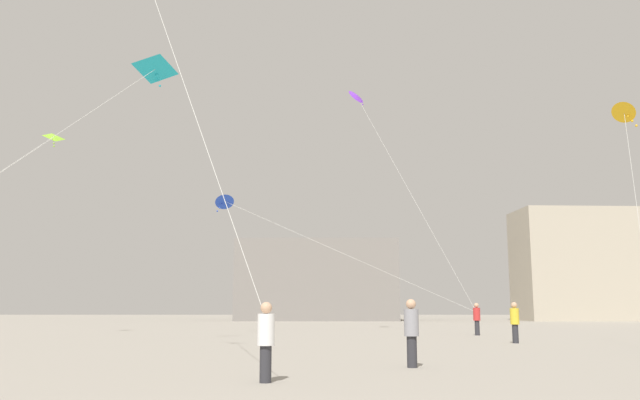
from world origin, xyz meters
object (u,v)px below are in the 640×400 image
(person_in_yellow, at_px, (515,321))
(kite_cobalt_diamond, at_px, (227,202))
(building_left_hall, at_px, (318,282))
(person_in_white, at_px, (266,338))
(kite_lime_delta, at_px, (46,143))
(building_centre_hall, at_px, (605,265))
(kite_violet_diamond, at_px, (358,98))
(person_in_red, at_px, (477,318))
(kite_cyan_delta, at_px, (151,72))
(kite_amber_diamond, at_px, (624,114))
(person_in_grey, at_px, (411,330))

(person_in_yellow, xyz_separation_m, kite_cobalt_diamond, (-14.42, 9.40, 6.87))
(kite_cobalt_diamond, distance_m, building_left_hall, 48.93)
(person_in_white, distance_m, kite_cobalt_diamond, 26.52)
(person_in_white, relative_size, kite_lime_delta, 0.08)
(kite_lime_delta, height_order, building_centre_hall, building_centre_hall)
(person_in_yellow, distance_m, kite_violet_diamond, 20.48)
(person_in_red, height_order, building_left_hall, building_left_hall)
(person_in_yellow, distance_m, kite_cobalt_diamond, 18.54)
(person_in_red, xyz_separation_m, kite_cyan_delta, (-16.36, -10.77, 10.81))
(building_left_hall, xyz_separation_m, building_centre_hall, (36.00, -5.12, 1.89))
(kite_violet_diamond, bearing_deg, person_in_white, -96.69)
(person_in_red, relative_size, building_centre_hall, 0.08)
(kite_violet_diamond, height_order, building_left_hall, kite_violet_diamond)
(building_centre_hall, bearing_deg, person_in_yellow, -116.47)
(kite_amber_diamond, bearing_deg, building_left_hall, 102.34)
(person_in_red, distance_m, building_centre_hall, 51.79)
(kite_violet_diamond, xyz_separation_m, kite_cobalt_diamond, (-8.14, -3.51, -7.72))
(person_in_white, xyz_separation_m, kite_amber_diamond, (13.49, 12.03, 8.49))
(person_in_yellow, distance_m, building_left_hall, 58.95)
(kite_violet_diamond, xyz_separation_m, kite_lime_delta, (-18.10, -6.45, -4.71))
(person_in_yellow, relative_size, kite_cyan_delta, 0.16)
(person_in_grey, height_order, kite_cyan_delta, kite_cyan_delta)
(person_in_grey, bearing_deg, kite_violet_diamond, 87.86)
(kite_cobalt_diamond, height_order, building_left_hall, building_left_hall)
(kite_lime_delta, relative_size, building_centre_hall, 0.95)
(kite_cyan_delta, relative_size, building_left_hall, 0.58)
(person_in_yellow, distance_m, kite_amber_diamond, 9.97)
(person_in_grey, bearing_deg, kite_amber_diamond, 37.83)
(person_in_grey, distance_m, kite_cobalt_diamond, 24.13)
(person_in_white, bearing_deg, kite_cyan_delta, 136.47)
(person_in_grey, relative_size, kite_cobalt_diamond, 0.11)
(kite_amber_diamond, height_order, kite_cyan_delta, kite_cyan_delta)
(kite_violet_diamond, xyz_separation_m, building_left_hall, (-3.38, 45.10, -10.62))
(kite_cobalt_diamond, xyz_separation_m, building_left_hall, (4.77, 48.61, -2.90))
(building_left_hall, bearing_deg, kite_violet_diamond, -85.72)
(person_in_yellow, height_order, kite_cobalt_diamond, kite_cobalt_diamond)
(kite_lime_delta, distance_m, building_centre_hall, 68.88)
(person_in_red, height_order, kite_cyan_delta, kite_cyan_delta)
(kite_cyan_delta, bearing_deg, building_centre_hall, 52.38)
(kite_cyan_delta, bearing_deg, person_in_grey, -44.87)
(person_in_red, bearing_deg, kite_cyan_delta, 146.03)
(person_in_red, height_order, kite_violet_diamond, kite_violet_diamond)
(person_in_yellow, height_order, kite_cyan_delta, kite_cyan_delta)
(kite_cobalt_diamond, bearing_deg, building_left_hall, 84.40)
(building_centre_hall, bearing_deg, kite_cobalt_diamond, -133.15)
(kite_violet_diamond, height_order, kite_amber_diamond, kite_violet_diamond)
(kite_amber_diamond, height_order, building_centre_hall, building_centre_hall)
(kite_violet_diamond, distance_m, kite_cyan_delta, 18.45)
(person_in_yellow, distance_m, building_centre_hall, 59.38)
(kite_cobalt_diamond, height_order, kite_lime_delta, kite_lime_delta)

